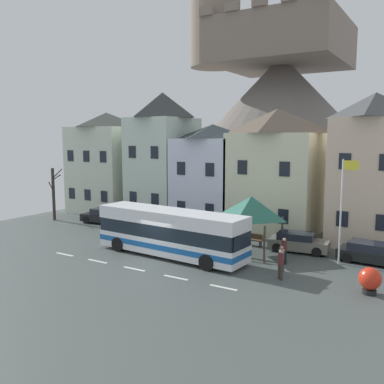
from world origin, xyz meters
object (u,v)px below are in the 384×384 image
hilltop_castle (279,122)px  transit_bus (170,233)px  pedestrian_03 (281,257)px  pedestrian_02 (242,244)px  townhouse_00 (107,163)px  townhouse_03 (276,171)px  bare_tree_00 (54,193)px  parked_car_03 (145,224)px  parked_car_00 (105,216)px  parked_car_02 (298,242)px  parked_car_01 (373,253)px  townhouse_01 (163,156)px  public_bench (251,239)px  townhouse_04 (372,169)px  flagpole (343,204)px  townhouse_02 (212,175)px  pedestrian_00 (284,250)px  bus_shelter (251,208)px  pedestrian_01 (281,264)px  harbour_buoy (370,279)px

hilltop_castle → transit_bus: size_ratio=3.14×
pedestrian_03 → pedestrian_02: bearing=153.1°
townhouse_00 → townhouse_03: (18.52, -0.09, -0.12)m
townhouse_00 → bare_tree_00: 6.85m
bare_tree_00 → parked_car_03: bearing=4.1°
parked_car_00 → parked_car_02: bearing=172.2°
parked_car_01 → pedestrian_03: (-4.35, -4.59, 0.23)m
transit_bus → townhouse_03: bearing=75.9°
townhouse_01 → parked_car_02: 16.66m
parked_car_03 → public_bench: bearing=2.7°
pedestrian_03 → townhouse_04: bearing=72.5°
parked_car_00 → flagpole: size_ratio=0.67×
townhouse_02 → pedestrian_00: townhouse_02 is taller
parked_car_00 → public_bench: parked_car_00 is taller
townhouse_01 → pedestrian_02: (12.20, -8.25, -5.12)m
pedestrian_03 → public_bench: pedestrian_03 is taller
townhouse_04 → bus_shelter: size_ratio=2.82×
townhouse_00 → flagpole: bearing=-14.5°
townhouse_03 → bus_shelter: 7.28m
parked_car_03 → pedestrian_00: (13.03, -2.74, 0.28)m
public_bench → bare_tree_00: bare_tree_00 is taller
townhouse_04 → pedestrian_00: size_ratio=6.68×
bus_shelter → flagpole: size_ratio=0.60×
parked_car_00 → pedestrian_01: (19.02, -6.39, 0.24)m
parked_car_02 → harbour_buoy: size_ratio=3.03×
bus_shelter → parked_car_03: bearing=171.3°
townhouse_02 → public_bench: townhouse_02 is taller
townhouse_03 → townhouse_04: 7.25m
townhouse_04 → townhouse_01: bearing=-179.1°
townhouse_01 → pedestrian_01: 20.10m
pedestrian_01 → public_bench: 7.40m
hilltop_castle → harbour_buoy: size_ratio=24.89×
townhouse_01 → flagpole: 19.35m
townhouse_04 → pedestrian_01: size_ratio=6.61×
harbour_buoy → parked_car_02: bearing=132.9°
parked_car_01 → public_bench: size_ratio=2.69×
harbour_buoy → townhouse_04: bearing=99.0°
parked_car_00 → flagpole: bearing=168.3°
townhouse_02 → parked_car_03: townhouse_02 is taller
hilltop_castle → bus_shelter: bearing=-73.8°
hilltop_castle → pedestrian_00: bearing=-69.1°
public_bench → flagpole: size_ratio=0.25×
parked_car_00 → transit_bus: bearing=145.6°
pedestrian_03 → townhouse_01: bearing=147.3°
parked_car_02 → parked_car_03: 12.92m
bus_shelter → hilltop_castle: bearing=106.2°
pedestrian_01 → pedestrian_02: bearing=141.0°
townhouse_00 → pedestrian_01: bearing=-25.9°
townhouse_02 → parked_car_02: size_ratio=2.15×
townhouse_00 → public_bench: townhouse_00 is taller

